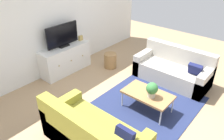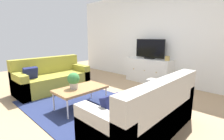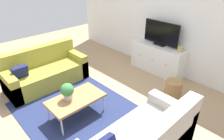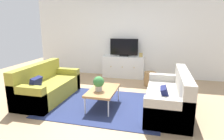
{
  "view_description": "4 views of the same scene",
  "coord_description": "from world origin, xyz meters",
  "px_view_note": "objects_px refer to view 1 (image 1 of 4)",
  "views": [
    {
      "loc": [
        -3.12,
        -1.97,
        2.91
      ],
      "look_at": [
        0.0,
        0.67,
        0.61
      ],
      "focal_mm": 34.92,
      "sensor_mm": 36.0,
      "label": 1
    },
    {
      "loc": [
        2.55,
        -1.99,
        1.37
      ],
      "look_at": [
        0.0,
        0.67,
        0.61
      ],
      "focal_mm": 26.24,
      "sensor_mm": 36.0,
      "label": 2
    },
    {
      "loc": [
        2.5,
        -1.69,
        2.46
      ],
      "look_at": [
        0.0,
        0.67,
        0.61
      ],
      "focal_mm": 31.52,
      "sensor_mm": 36.0,
      "label": 3
    },
    {
      "loc": [
        1.17,
        -3.94,
        1.75
      ],
      "look_at": [
        0.0,
        0.67,
        0.61
      ],
      "focal_mm": 30.72,
      "sensor_mm": 36.0,
      "label": 4
    }
  ],
  "objects_px": {
    "couch_left_side": "(91,137)",
    "couch_right_side": "(174,70)",
    "flat_screen_tv": "(62,36)",
    "coffee_table": "(148,95)",
    "potted_plant": "(152,89)",
    "tv_console": "(66,59)",
    "mantel_clock": "(81,38)",
    "wicker_basket": "(110,61)"
  },
  "relations": [
    {
      "from": "coffee_table",
      "to": "potted_plant",
      "type": "height_order",
      "value": "potted_plant"
    },
    {
      "from": "couch_left_side",
      "to": "wicker_basket",
      "type": "distance_m",
      "value": 2.87
    },
    {
      "from": "couch_right_side",
      "to": "mantel_clock",
      "type": "height_order",
      "value": "mantel_clock"
    },
    {
      "from": "potted_plant",
      "to": "flat_screen_tv",
      "type": "xyz_separation_m",
      "value": [
        0.03,
        2.63,
        0.43
      ]
    },
    {
      "from": "potted_plant",
      "to": "mantel_clock",
      "type": "height_order",
      "value": "mantel_clock"
    },
    {
      "from": "flat_screen_tv",
      "to": "wicker_basket",
      "type": "distance_m",
      "value": 1.45
    },
    {
      "from": "tv_console",
      "to": "mantel_clock",
      "type": "bearing_deg",
      "value": 0.0
    },
    {
      "from": "couch_left_side",
      "to": "coffee_table",
      "type": "distance_m",
      "value": 1.47
    },
    {
      "from": "couch_right_side",
      "to": "potted_plant",
      "type": "height_order",
      "value": "couch_right_side"
    },
    {
      "from": "mantel_clock",
      "to": "couch_left_side",
      "type": "bearing_deg",
      "value": -130.12
    },
    {
      "from": "potted_plant",
      "to": "mantel_clock",
      "type": "bearing_deg",
      "value": 77.18
    },
    {
      "from": "tv_console",
      "to": "mantel_clock",
      "type": "height_order",
      "value": "mantel_clock"
    },
    {
      "from": "couch_right_side",
      "to": "couch_left_side",
      "type": "bearing_deg",
      "value": 180.0
    },
    {
      "from": "potted_plant",
      "to": "wicker_basket",
      "type": "height_order",
      "value": "potted_plant"
    },
    {
      "from": "potted_plant",
      "to": "couch_left_side",
      "type": "bearing_deg",
      "value": 170.35
    },
    {
      "from": "couch_right_side",
      "to": "wicker_basket",
      "type": "xyz_separation_m",
      "value": [
        -0.51,
        1.62,
        -0.08
      ]
    },
    {
      "from": "tv_console",
      "to": "wicker_basket",
      "type": "distance_m",
      "value": 1.2
    },
    {
      "from": "coffee_table",
      "to": "couch_left_side",
      "type": "bearing_deg",
      "value": 175.11
    },
    {
      "from": "mantel_clock",
      "to": "tv_console",
      "type": "bearing_deg",
      "value": -180.0
    },
    {
      "from": "couch_left_side",
      "to": "wicker_basket",
      "type": "xyz_separation_m",
      "value": [
        2.36,
        1.62,
        -0.08
      ]
    },
    {
      "from": "tv_console",
      "to": "wicker_basket",
      "type": "height_order",
      "value": "tv_console"
    },
    {
      "from": "couch_left_side",
      "to": "coffee_table",
      "type": "bearing_deg",
      "value": -4.89
    },
    {
      "from": "potted_plant",
      "to": "mantel_clock",
      "type": "xyz_separation_m",
      "value": [
        0.6,
        2.61,
        0.21
      ]
    },
    {
      "from": "coffee_table",
      "to": "wicker_basket",
      "type": "relative_size",
      "value": 2.37
    },
    {
      "from": "coffee_table",
      "to": "potted_plant",
      "type": "xyz_separation_m",
      "value": [
        -0.06,
        -0.11,
        0.2
      ]
    },
    {
      "from": "tv_console",
      "to": "wicker_basket",
      "type": "bearing_deg",
      "value": -38.91
    },
    {
      "from": "couch_left_side",
      "to": "flat_screen_tv",
      "type": "distance_m",
      "value": 2.88
    },
    {
      "from": "couch_left_side",
      "to": "couch_right_side",
      "type": "xyz_separation_m",
      "value": [
        2.87,
        0.0,
        0.0
      ]
    },
    {
      "from": "mantel_clock",
      "to": "wicker_basket",
      "type": "height_order",
      "value": "mantel_clock"
    },
    {
      "from": "tv_console",
      "to": "flat_screen_tv",
      "type": "bearing_deg",
      "value": 90.0
    },
    {
      "from": "couch_right_side",
      "to": "flat_screen_tv",
      "type": "relative_size",
      "value": 1.91
    },
    {
      "from": "couch_right_side",
      "to": "coffee_table",
      "type": "xyz_separation_m",
      "value": [
        -1.4,
        -0.13,
        0.09
      ]
    },
    {
      "from": "couch_right_side",
      "to": "tv_console",
      "type": "bearing_deg",
      "value": 121.14
    },
    {
      "from": "couch_left_side",
      "to": "potted_plant",
      "type": "bearing_deg",
      "value": -9.65
    },
    {
      "from": "coffee_table",
      "to": "mantel_clock",
      "type": "distance_m",
      "value": 2.59
    },
    {
      "from": "flat_screen_tv",
      "to": "couch_left_side",
      "type": "bearing_deg",
      "value": -120.89
    },
    {
      "from": "tv_console",
      "to": "wicker_basket",
      "type": "xyz_separation_m",
      "value": [
        0.93,
        -0.75,
        -0.15
      ]
    },
    {
      "from": "coffee_table",
      "to": "tv_console",
      "type": "bearing_deg",
      "value": 90.7
    },
    {
      "from": "tv_console",
      "to": "potted_plant",
      "type": "bearing_deg",
      "value": -90.59
    },
    {
      "from": "coffee_table",
      "to": "potted_plant",
      "type": "relative_size",
      "value": 3.12
    },
    {
      "from": "flat_screen_tv",
      "to": "wicker_basket",
      "type": "bearing_deg",
      "value": -39.65
    },
    {
      "from": "potted_plant",
      "to": "mantel_clock",
      "type": "relative_size",
      "value": 2.39
    }
  ]
}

